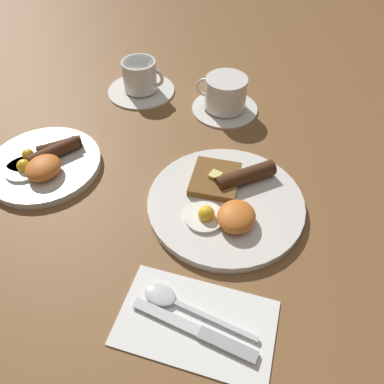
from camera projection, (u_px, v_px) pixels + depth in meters
name	position (u px, v px, depth m)	size (l,w,h in m)	color
ground_plane	(225.00, 206.00, 0.66)	(3.00, 3.00, 0.00)	brown
breakfast_plate_near	(226.00, 201.00, 0.66)	(0.27, 0.27, 0.05)	silver
breakfast_plate_far	(44.00, 163.00, 0.72)	(0.22, 0.22, 0.05)	silver
teacup_near	(225.00, 96.00, 0.84)	(0.15, 0.15, 0.08)	silver
teacup_far	(141.00, 80.00, 0.89)	(0.16, 0.16, 0.08)	silver
napkin	(196.00, 322.00, 0.52)	(0.13, 0.22, 0.01)	white
knife	(200.00, 332.00, 0.50)	(0.02, 0.18, 0.01)	silver
spoon	(171.00, 300.00, 0.53)	(0.04, 0.17, 0.01)	silver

